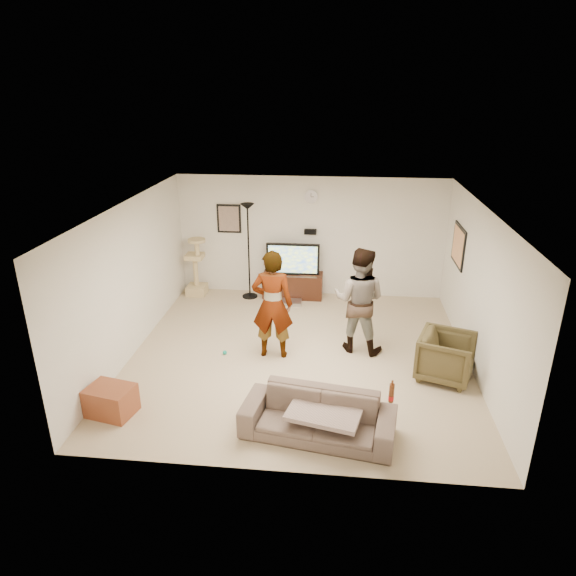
# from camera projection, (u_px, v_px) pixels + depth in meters

# --- Properties ---
(floor) EXTENTS (5.50, 5.50, 0.02)m
(floor) POSITION_uv_depth(u_px,v_px,m) (299.00, 356.00, 8.45)
(floor) COLOR tan
(floor) RESTS_ON ground
(ceiling) EXTENTS (5.50, 5.50, 0.02)m
(ceiling) POSITION_uv_depth(u_px,v_px,m) (300.00, 206.00, 7.51)
(ceiling) COLOR silver
(ceiling) RESTS_ON wall_back
(wall_back) EXTENTS (5.50, 0.04, 2.50)m
(wall_back) POSITION_uv_depth(u_px,v_px,m) (310.00, 237.00, 10.52)
(wall_back) COLOR silver
(wall_back) RESTS_ON floor
(wall_front) EXTENTS (5.50, 0.04, 2.50)m
(wall_front) POSITION_uv_depth(u_px,v_px,m) (278.00, 379.00, 5.44)
(wall_front) COLOR silver
(wall_front) RESTS_ON floor
(wall_left) EXTENTS (0.04, 5.50, 2.50)m
(wall_left) POSITION_uv_depth(u_px,v_px,m) (131.00, 279.00, 8.25)
(wall_left) COLOR silver
(wall_left) RESTS_ON floor
(wall_right) EXTENTS (0.04, 5.50, 2.50)m
(wall_right) POSITION_uv_depth(u_px,v_px,m) (479.00, 292.00, 7.71)
(wall_right) COLOR silver
(wall_right) RESTS_ON floor
(wall_clock) EXTENTS (0.26, 0.04, 0.26)m
(wall_clock) POSITION_uv_depth(u_px,v_px,m) (311.00, 197.00, 10.18)
(wall_clock) COLOR white
(wall_clock) RESTS_ON wall_back
(wall_speaker) EXTENTS (0.25, 0.10, 0.10)m
(wall_speaker) POSITION_uv_depth(u_px,v_px,m) (310.00, 232.00, 10.42)
(wall_speaker) COLOR black
(wall_speaker) RESTS_ON wall_back
(picture_back) EXTENTS (0.42, 0.03, 0.52)m
(picture_back) POSITION_uv_depth(u_px,v_px,m) (229.00, 219.00, 10.54)
(picture_back) COLOR gray
(picture_back) RESTS_ON wall_back
(picture_right) EXTENTS (0.03, 0.78, 0.62)m
(picture_right) POSITION_uv_depth(u_px,v_px,m) (458.00, 246.00, 9.10)
(picture_right) COLOR #EB9B68
(picture_right) RESTS_ON wall_right
(tv_stand) EXTENTS (1.24, 0.45, 0.52)m
(tv_stand) POSITION_uv_depth(u_px,v_px,m) (293.00, 285.00, 10.69)
(tv_stand) COLOR black
(tv_stand) RESTS_ON floor
(console_box) EXTENTS (0.40, 0.30, 0.07)m
(console_box) POSITION_uv_depth(u_px,v_px,m) (292.00, 302.00, 10.41)
(console_box) COLOR #B1B1B8
(console_box) RESTS_ON floor
(tv) EXTENTS (1.10, 0.08, 0.65)m
(tv) POSITION_uv_depth(u_px,v_px,m) (293.00, 259.00, 10.48)
(tv) COLOR black
(tv) RESTS_ON tv_stand
(tv_screen) EXTENTS (1.01, 0.01, 0.57)m
(tv_screen) POSITION_uv_depth(u_px,v_px,m) (293.00, 260.00, 10.44)
(tv_screen) COLOR #CFE242
(tv_screen) RESTS_ON tv
(floor_lamp) EXTENTS (0.32, 0.32, 2.00)m
(floor_lamp) POSITION_uv_depth(u_px,v_px,m) (249.00, 252.00, 10.41)
(floor_lamp) COLOR black
(floor_lamp) RESTS_ON floor
(cat_tree) EXTENTS (0.40, 0.40, 1.25)m
(cat_tree) POSITION_uv_depth(u_px,v_px,m) (195.00, 267.00, 10.68)
(cat_tree) COLOR tan
(cat_tree) RESTS_ON floor
(person_left) EXTENTS (0.67, 0.44, 1.82)m
(person_left) POSITION_uv_depth(u_px,v_px,m) (272.00, 305.00, 8.12)
(person_left) COLOR #A6A5A7
(person_left) RESTS_ON floor
(person_right) EXTENTS (1.02, 0.88, 1.79)m
(person_right) POSITION_uv_depth(u_px,v_px,m) (359.00, 300.00, 8.32)
(person_right) COLOR #345E85
(person_right) RESTS_ON floor
(sofa) EXTENTS (2.03, 1.05, 0.56)m
(sofa) POSITION_uv_depth(u_px,v_px,m) (318.00, 416.00, 6.42)
(sofa) COLOR brown
(sofa) RESTS_ON floor
(throw_blanket) EXTENTS (1.04, 0.89, 0.06)m
(throw_blanket) POSITION_uv_depth(u_px,v_px,m) (326.00, 410.00, 6.38)
(throw_blanket) COLOR #A68C84
(throw_blanket) RESTS_ON sofa
(beer_bottle) EXTENTS (0.06, 0.06, 0.25)m
(beer_bottle) POSITION_uv_depth(u_px,v_px,m) (391.00, 393.00, 6.18)
(beer_bottle) COLOR #5D2C13
(beer_bottle) RESTS_ON sofa
(armchair) EXTENTS (1.01, 0.99, 0.72)m
(armchair) POSITION_uv_depth(u_px,v_px,m) (446.00, 357.00, 7.67)
(armchair) COLOR #463C21
(armchair) RESTS_ON floor
(side_table) EXTENTS (0.69, 0.57, 0.40)m
(side_table) POSITION_uv_depth(u_px,v_px,m) (111.00, 401.00, 6.88)
(side_table) COLOR brown
(side_table) RESTS_ON floor
(toy_ball) EXTENTS (0.07, 0.07, 0.07)m
(toy_ball) POSITION_uv_depth(u_px,v_px,m) (225.00, 352.00, 8.46)
(toy_ball) COLOR #109882
(toy_ball) RESTS_ON floor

